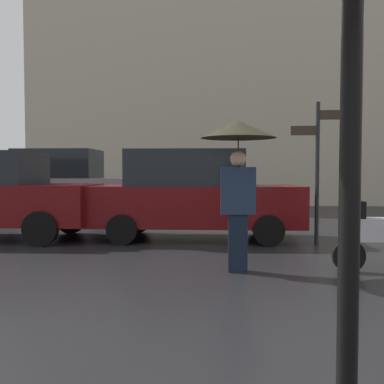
{
  "coord_description": "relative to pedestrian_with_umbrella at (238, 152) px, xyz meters",
  "views": [
    {
      "loc": [
        -0.57,
        -2.48,
        1.41
      ],
      "look_at": [
        -1.01,
        5.6,
        1.05
      ],
      "focal_mm": 41.06,
      "sensor_mm": 36.0,
      "label": 1
    }
  ],
  "objects": [
    {
      "name": "parked_scooter",
      "position": [
        2.02,
        0.05,
        -1.14
      ],
      "size": [
        1.46,
        0.32,
        1.23
      ],
      "rotation": [
        0.0,
        0.0,
        -0.29
      ],
      "color": "black",
      "rests_on": "ground"
    },
    {
      "name": "building_block",
      "position": [
        0.26,
        13.39,
        4.81
      ],
      "size": [
        17.62,
        2.01,
        13.0
      ],
      "primitive_type": "cube",
      "color": "#B2A893",
      "rests_on": "ground"
    },
    {
      "name": "pedestrian_with_umbrella",
      "position": [
        0.0,
        0.0,
        0.0
      ],
      "size": [
        1.07,
        1.07,
        2.14
      ],
      "rotation": [
        0.0,
        0.0,
        5.05
      ],
      "color": "black",
      "rests_on": "ground"
    },
    {
      "name": "street_signpost",
      "position": [
        1.66,
        2.44,
        -0.0
      ],
      "size": [
        1.08,
        0.08,
        2.77
      ],
      "color": "black",
      "rests_on": "ground"
    },
    {
      "name": "parked_car_left",
      "position": [
        -0.78,
        3.03,
        -0.75
      ],
      "size": [
        4.37,
        1.89,
        1.88
      ],
      "rotation": [
        0.0,
        0.0,
        3.21
      ],
      "color": "#590C0F",
      "rests_on": "ground"
    },
    {
      "name": "parked_car_distant",
      "position": [
        -4.77,
        6.42,
        -0.65
      ],
      "size": [
        4.07,
        1.98,
        2.07
      ],
      "rotation": [
        0.0,
        0.0,
        3.15
      ],
      "color": "gray",
      "rests_on": "ground"
    }
  ]
}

